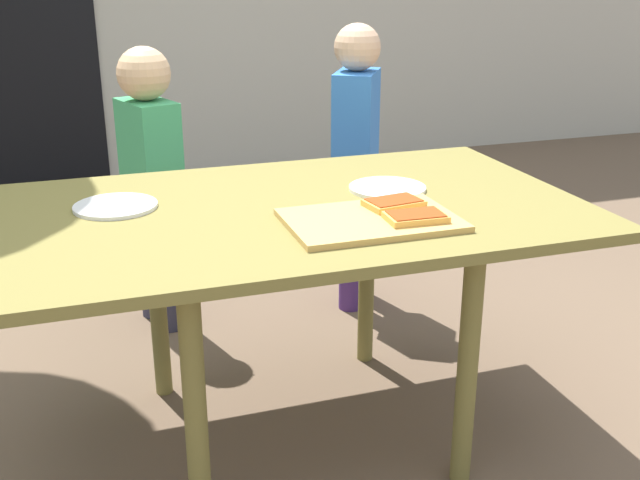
{
  "coord_description": "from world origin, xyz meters",
  "views": [
    {
      "loc": [
        -0.54,
        -1.81,
        1.28
      ],
      "look_at": [
        0.07,
        0.0,
        0.58
      ],
      "focal_mm": 43.16,
      "sensor_mm": 36.0,
      "label": 1
    }
  ],
  "objects_px": {
    "cutting_board": "(371,220)",
    "pizza_slice_near_right": "(416,217)",
    "plate_white_right": "(387,188)",
    "pizza_slice_far_right": "(394,203)",
    "child_right": "(356,149)",
    "dining_table": "(296,230)",
    "plate_white_left": "(116,206)",
    "child_left": "(151,171)"
  },
  "relations": [
    {
      "from": "cutting_board",
      "to": "pizza_slice_far_right",
      "type": "distance_m",
      "value": 0.11
    },
    {
      "from": "dining_table",
      "to": "pizza_slice_near_right",
      "type": "distance_m",
      "value": 0.34
    },
    {
      "from": "pizza_slice_near_right",
      "to": "child_left",
      "type": "bearing_deg",
      "value": 114.54
    },
    {
      "from": "plate_white_left",
      "to": "plate_white_right",
      "type": "height_order",
      "value": "same"
    },
    {
      "from": "pizza_slice_near_right",
      "to": "pizza_slice_far_right",
      "type": "xyz_separation_m",
      "value": [
        -0.01,
        0.12,
        0.0
      ]
    },
    {
      "from": "cutting_board",
      "to": "pizza_slice_near_right",
      "type": "distance_m",
      "value": 0.11
    },
    {
      "from": "cutting_board",
      "to": "child_left",
      "type": "relative_size",
      "value": 0.4
    },
    {
      "from": "pizza_slice_near_right",
      "to": "child_right",
      "type": "distance_m",
      "value": 1.07
    },
    {
      "from": "dining_table",
      "to": "plate_white_left",
      "type": "relative_size",
      "value": 6.94
    },
    {
      "from": "pizza_slice_far_right",
      "to": "child_right",
      "type": "bearing_deg",
      "value": 74.73
    },
    {
      "from": "pizza_slice_near_right",
      "to": "pizza_slice_far_right",
      "type": "height_order",
      "value": "same"
    },
    {
      "from": "plate_white_left",
      "to": "child_right",
      "type": "xyz_separation_m",
      "value": [
        0.91,
        0.67,
        -0.07
      ]
    },
    {
      "from": "plate_white_right",
      "to": "cutting_board",
      "type": "bearing_deg",
      "value": -120.93
    },
    {
      "from": "cutting_board",
      "to": "pizza_slice_far_right",
      "type": "bearing_deg",
      "value": 35.64
    },
    {
      "from": "plate_white_left",
      "to": "child_right",
      "type": "bearing_deg",
      "value": 36.14
    },
    {
      "from": "dining_table",
      "to": "cutting_board",
      "type": "height_order",
      "value": "cutting_board"
    },
    {
      "from": "child_right",
      "to": "plate_white_left",
      "type": "bearing_deg",
      "value": -143.86
    },
    {
      "from": "plate_white_right",
      "to": "child_left",
      "type": "relative_size",
      "value": 0.21
    },
    {
      "from": "plate_white_right",
      "to": "pizza_slice_near_right",
      "type": "bearing_deg",
      "value": -100.75
    },
    {
      "from": "cutting_board",
      "to": "dining_table",
      "type": "bearing_deg",
      "value": 124.19
    },
    {
      "from": "cutting_board",
      "to": "pizza_slice_far_right",
      "type": "height_order",
      "value": "pizza_slice_far_right"
    },
    {
      "from": "dining_table",
      "to": "plate_white_left",
      "type": "distance_m",
      "value": 0.47
    },
    {
      "from": "pizza_slice_near_right",
      "to": "plate_white_right",
      "type": "xyz_separation_m",
      "value": [
        0.06,
        0.3,
        -0.02
      ]
    },
    {
      "from": "cutting_board",
      "to": "plate_white_left",
      "type": "relative_size",
      "value": 1.92
    },
    {
      "from": "dining_table",
      "to": "child_left",
      "type": "xyz_separation_m",
      "value": [
        -0.28,
        0.84,
        -0.03
      ]
    },
    {
      "from": "pizza_slice_far_right",
      "to": "child_right",
      "type": "xyz_separation_m",
      "value": [
        0.25,
        0.92,
        -0.09
      ]
    },
    {
      "from": "plate_white_left",
      "to": "child_left",
      "type": "xyz_separation_m",
      "value": [
        0.17,
        0.72,
        -0.1
      ]
    },
    {
      "from": "pizza_slice_near_right",
      "to": "plate_white_right",
      "type": "relative_size",
      "value": 0.68
    },
    {
      "from": "pizza_slice_near_right",
      "to": "child_left",
      "type": "distance_m",
      "value": 1.2
    },
    {
      "from": "dining_table",
      "to": "pizza_slice_far_right",
      "type": "height_order",
      "value": "pizza_slice_far_right"
    },
    {
      "from": "pizza_slice_near_right",
      "to": "child_right",
      "type": "relative_size",
      "value": 0.14
    },
    {
      "from": "child_left",
      "to": "cutting_board",
      "type": "bearing_deg",
      "value": -68.6
    },
    {
      "from": "dining_table",
      "to": "plate_white_right",
      "type": "bearing_deg",
      "value": 11.78
    },
    {
      "from": "dining_table",
      "to": "pizza_slice_far_right",
      "type": "relative_size",
      "value": 9.64
    },
    {
      "from": "plate_white_right",
      "to": "pizza_slice_far_right",
      "type": "bearing_deg",
      "value": -108.62
    },
    {
      "from": "child_right",
      "to": "plate_white_right",
      "type": "bearing_deg",
      "value": -104.4
    },
    {
      "from": "pizza_slice_far_right",
      "to": "cutting_board",
      "type": "bearing_deg",
      "value": -144.36
    },
    {
      "from": "pizza_slice_far_right",
      "to": "plate_white_left",
      "type": "bearing_deg",
      "value": 158.79
    },
    {
      "from": "plate_white_right",
      "to": "dining_table",
      "type": "bearing_deg",
      "value": -168.22
    },
    {
      "from": "cutting_board",
      "to": "pizza_slice_far_right",
      "type": "xyz_separation_m",
      "value": [
        0.09,
        0.06,
        0.02
      ]
    },
    {
      "from": "pizza_slice_far_right",
      "to": "child_right",
      "type": "relative_size",
      "value": 0.14
    },
    {
      "from": "pizza_slice_far_right",
      "to": "plate_white_right",
      "type": "distance_m",
      "value": 0.2
    }
  ]
}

